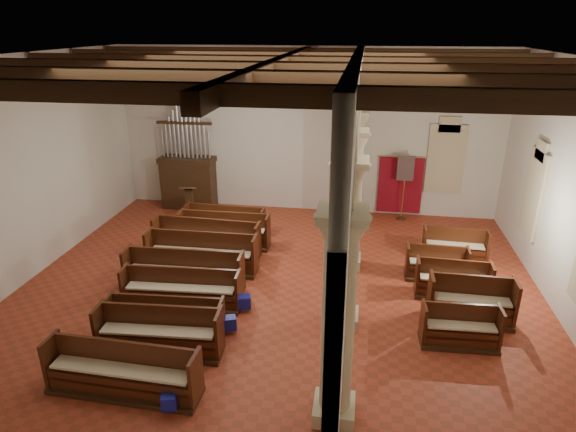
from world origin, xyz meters
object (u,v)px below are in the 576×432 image
Objects in this scene: pipe_organ at (188,173)px; nave_pew_0 at (124,377)px; processional_banner at (403,198)px; aisle_pew_0 at (460,332)px; lectern at (190,207)px.

pipe_organ is 10.31m from nave_pew_0.
nave_pew_0 is (-5.87, -10.01, -0.47)m from processional_banner.
processional_banner is at bearing 94.10° from aisle_pew_0.
pipe_organ is 1.44× the size of nave_pew_0.
nave_pew_0 is at bearing -77.43° from pipe_organ.
pipe_organ is at bearing 138.04° from aisle_pew_0.
pipe_organ is 8.12m from processional_banner.
processional_banner is at bearing -0.04° from pipe_organ.
aisle_pew_0 is at bearing -82.28° from processional_banner.
lectern is 0.83× the size of aisle_pew_0.
pipe_organ is 1.70× the size of processional_banner.
processional_banner is (7.56, 1.49, 0.23)m from lectern.
processional_banner is at bearing 0.72° from lectern.
aisle_pew_0 is at bearing -39.85° from pipe_organ.
lectern is at bearing 142.51° from aisle_pew_0.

